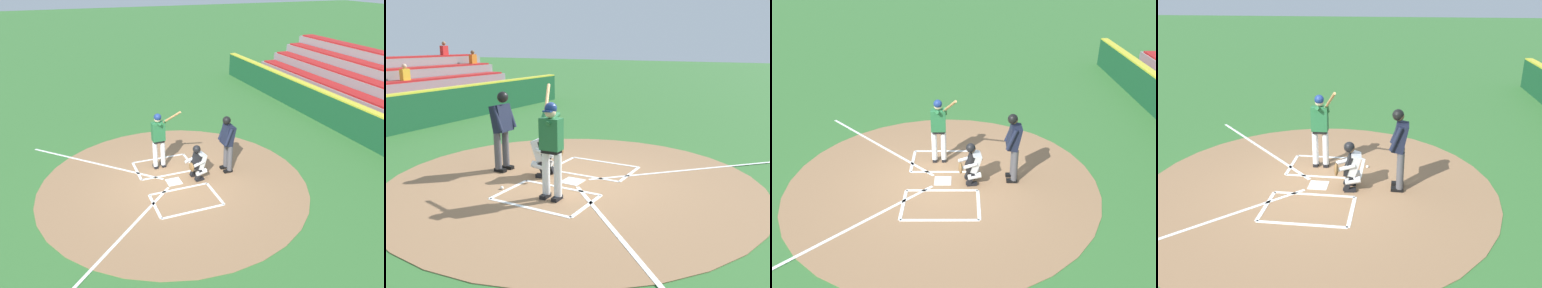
# 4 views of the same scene
# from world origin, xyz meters

# --- Properties ---
(ground_plane) EXTENTS (120.00, 120.00, 0.00)m
(ground_plane) POSITION_xyz_m (0.00, 0.00, 0.00)
(ground_plane) COLOR #387033
(dirt_circle) EXTENTS (8.00, 8.00, 0.01)m
(dirt_circle) POSITION_xyz_m (0.00, 0.00, 0.01)
(dirt_circle) COLOR #99704C
(dirt_circle) RESTS_ON ground
(home_plate_and_chalk) EXTENTS (7.93, 4.91, 0.01)m
(home_plate_and_chalk) POSITION_xyz_m (0.00, 0.88, 0.01)
(home_plate_and_chalk) COLOR white
(home_plate_and_chalk) RESTS_ON dirt_circle
(batter) EXTENTS (0.91, 0.74, 2.13)m
(batter) POSITION_xyz_m (1.04, 0.13, 1.10)
(batter) COLOR white
(batter) RESTS_ON ground
(catcher) EXTENTS (0.64, 0.62, 1.13)m
(catcher) POSITION_xyz_m (-0.06, -0.74, 0.59)
(catcher) COLOR black
(catcher) RESTS_ON ground
(plate_umpire) EXTENTS (0.58, 0.41, 1.86)m
(plate_umpire) POSITION_xyz_m (0.09, -1.81, 1.08)
(plate_umpire) COLOR #4C4C51
(plate_umpire) RESTS_ON ground
(baseball) EXTENTS (0.07, 0.07, 0.07)m
(baseball) POSITION_xyz_m (1.11, -1.04, 0.04)
(baseball) COLOR white
(baseball) RESTS_ON ground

